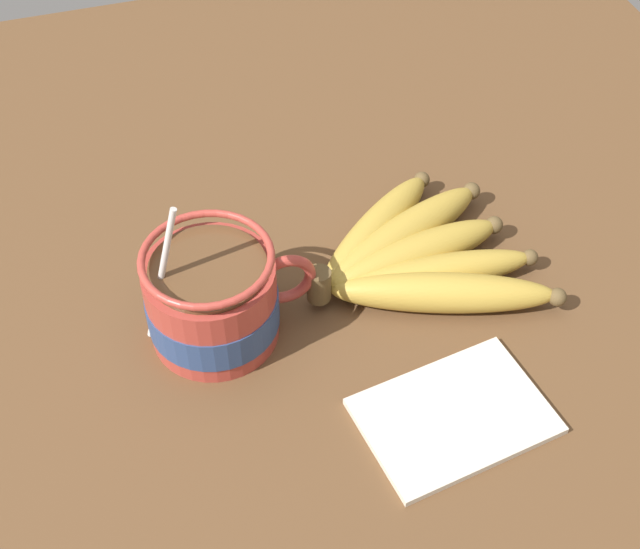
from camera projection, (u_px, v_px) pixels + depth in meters
The scene contains 4 objects.
table at pixel (259, 363), 71.88cm from camera, with size 111.46×111.46×3.27cm.
coffee_mug at pixel (213, 300), 69.19cm from camera, with size 13.84×10.41×14.10cm.
banana_bunch at pixel (414, 257), 75.31cm from camera, with size 20.11×19.65×4.07cm.
napkin at pixel (454, 416), 66.15cm from camera, with size 14.96×11.51×0.60cm.
Camera 1 is at (-8.21, -42.99, 59.32)cm, focal length 50.00 mm.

